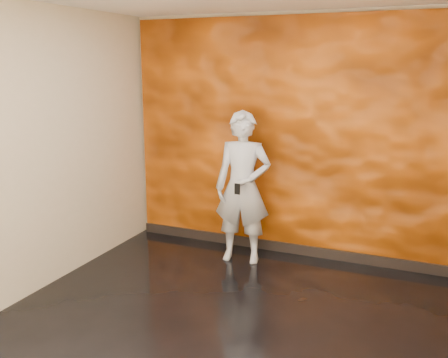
# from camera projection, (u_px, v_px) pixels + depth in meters

# --- Properties ---
(room) EXTENTS (4.02, 4.02, 2.81)m
(room) POSITION_uv_depth(u_px,v_px,m) (222.00, 170.00, 4.01)
(room) COLOR black
(room) RESTS_ON ground
(feature_wall) EXTENTS (3.90, 0.06, 2.75)m
(feature_wall) POSITION_uv_depth(u_px,v_px,m) (290.00, 139.00, 5.77)
(feature_wall) COLOR #E0610C
(feature_wall) RESTS_ON ground
(baseboard) EXTENTS (3.90, 0.04, 0.12)m
(baseboard) POSITION_uv_depth(u_px,v_px,m) (285.00, 247.00, 6.03)
(baseboard) COLOR black
(baseboard) RESTS_ON ground
(man) EXTENTS (0.69, 0.51, 1.73)m
(man) POSITION_uv_depth(u_px,v_px,m) (243.00, 188.00, 5.63)
(man) COLOR #9EA2AE
(man) RESTS_ON ground
(phone) EXTENTS (0.07, 0.02, 0.12)m
(phone) POSITION_uv_depth(u_px,v_px,m) (237.00, 189.00, 5.36)
(phone) COLOR black
(phone) RESTS_ON man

